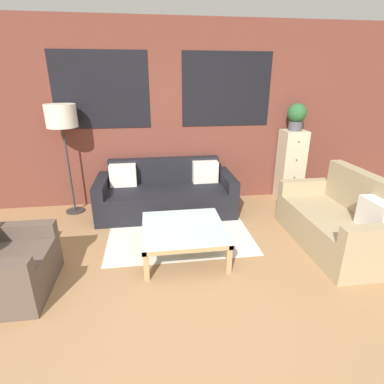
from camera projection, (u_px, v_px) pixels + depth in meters
The scene contains 10 objects.
ground_plane at pixel (185, 291), 2.95m from camera, with size 16.00×16.00×0.00m, color #9E754C.
wall_back_brick at pixel (166, 116), 4.71m from camera, with size 8.40×0.09×2.80m.
rug at pixel (179, 231), 4.11m from camera, with size 1.88×1.48×0.00m.
couch_dark at pixel (166, 194), 4.65m from camera, with size 2.07×0.88×0.78m.
settee_vintage at pixel (338, 222), 3.68m from camera, with size 0.80×1.57×0.92m.
armchair_corner at pixel (0, 268), 2.85m from camera, with size 0.80×0.86×0.84m.
coffee_table at pixel (183, 230), 3.48m from camera, with size 0.95×0.95×0.36m.
floor_lamp at pixel (62, 119), 4.22m from camera, with size 0.43×0.43×1.63m.
drawer_cabinet at pixel (290, 166), 5.03m from camera, with size 0.38×0.37×1.18m.
potted_plant at pixel (297, 116), 4.73m from camera, with size 0.30×0.30×0.42m.
Camera 1 is at (-0.27, -2.39, 1.97)m, focal length 28.00 mm.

